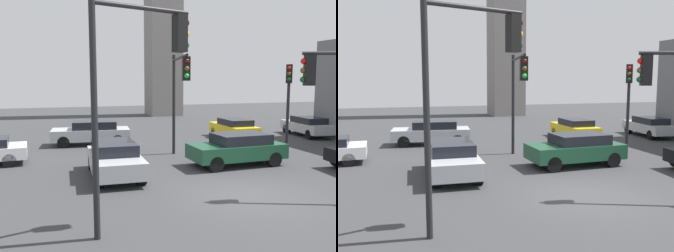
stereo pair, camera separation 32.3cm
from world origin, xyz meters
The scene contains 9 objects.
ground_plane centered at (0.00, 0.00, 0.00)m, with size 87.68×87.68×0.00m, color #38383A.
traffic_light_0 centered at (-4.22, -1.64, 4.20)m, with size 2.78×0.96×5.93m.
traffic_light_1 centered at (5.93, 6.04, 3.34)m, with size 0.45×0.48×4.76m.
traffic_light_3 centered at (-0.50, 5.58, 3.76)m, with size 1.06×4.26×5.23m.
car_0 centered at (-3.96, 11.67, 0.78)m, with size 4.80×2.40×1.45m.
car_1 centered at (5.40, 11.08, 0.73)m, with size 1.80×4.20×1.35m.
car_2 centered at (-3.91, 3.88, 0.74)m, with size 2.09×4.37×1.41m.
car_4 centered at (1.85, 4.10, 0.79)m, with size 4.42×2.05×1.48m.
car_6 centered at (11.04, 10.56, 0.73)m, with size 2.48×4.65×1.36m.
Camera 1 is at (-6.39, -10.83, 3.96)m, focal length 39.28 mm.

